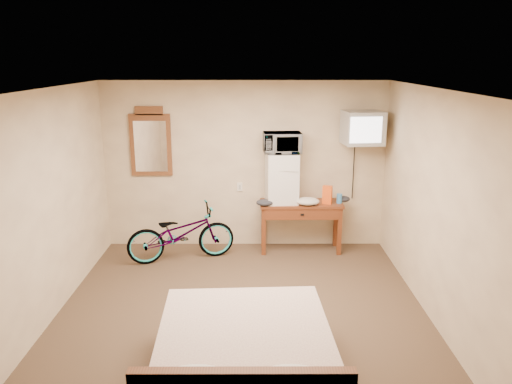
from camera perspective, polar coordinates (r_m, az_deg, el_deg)
room at (r=5.25m, az=-1.75°, el=-2.20°), size 4.60×4.64×2.50m
desk at (r=7.38m, az=5.18°, el=-2.26°), size 1.21×0.47×0.75m
mini_fridge at (r=7.29m, az=2.95°, el=1.64°), size 0.49×0.47×0.73m
microwave at (r=7.18m, az=3.01°, el=5.64°), size 0.56×0.40×0.30m
snack_bag at (r=7.32m, az=8.16°, el=-0.32°), size 0.15×0.12×0.27m
blue_cup at (r=7.39m, az=9.50°, el=-0.74°), size 0.08×0.08×0.14m
cloth_cream at (r=7.25m, az=5.92°, el=-1.06°), size 0.34×0.26×0.11m
cloth_dark_a at (r=7.17m, az=1.01°, el=-1.22°), size 0.25×0.19×0.09m
cloth_dark_b at (r=7.47m, az=9.94°, el=-0.79°), size 0.20×0.16×0.09m
crt_television at (r=7.26m, az=12.08°, el=7.19°), size 0.58×0.63×0.47m
wall_mirror at (r=7.54m, az=-11.95°, el=5.56°), size 0.60×0.04×1.03m
bicycle at (r=7.18m, az=-8.55°, el=-4.69°), size 1.61×0.95×0.80m
bed at (r=4.42m, az=-1.24°, el=-19.59°), size 1.59×2.05×0.90m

